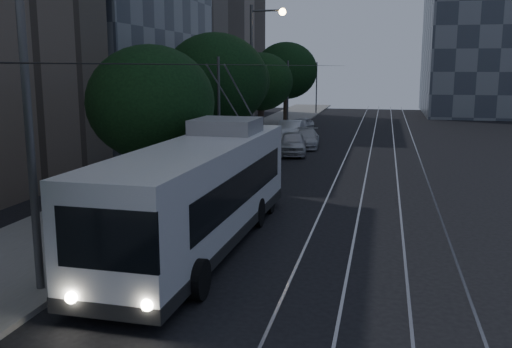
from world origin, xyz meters
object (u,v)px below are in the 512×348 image
at_px(car_white_d, 301,125).
at_px(car_white_b, 306,139).
at_px(pickup_silver, 241,164).
at_px(streetlamp_far, 258,65).
at_px(streetlamp_near, 40,66).
at_px(trolleybus, 202,192).
at_px(car_white_c, 290,131).
at_px(car_white_a, 292,143).

bearing_deg(car_white_d, car_white_b, -71.95).
height_order(pickup_silver, streetlamp_far, streetlamp_far).
height_order(pickup_silver, car_white_d, pickup_silver).
height_order(car_white_b, streetlamp_far, streetlamp_far).
height_order(car_white_b, streetlamp_near, streetlamp_near).
relative_size(trolleybus, car_white_c, 2.69).
distance_m(pickup_silver, car_white_d, 20.46).
relative_size(trolleybus, streetlamp_near, 1.37).
bearing_deg(car_white_b, car_white_a, -101.68).
xyz_separation_m(car_white_d, streetlamp_far, (-1.10, -11.79, 4.97)).
bearing_deg(car_white_c, trolleybus, -88.89).
relative_size(trolleybus, car_white_b, 2.96).
relative_size(pickup_silver, car_white_c, 1.19).
distance_m(pickup_silver, car_white_a, 8.65).
relative_size(car_white_a, streetlamp_far, 0.46).
distance_m(car_white_d, streetlamp_near, 35.94).
bearing_deg(streetlamp_far, trolleybus, -82.61).
distance_m(pickup_silver, car_white_c, 14.95).
bearing_deg(trolleybus, car_white_c, 94.60).
bearing_deg(pickup_silver, car_white_c, 96.23).
relative_size(pickup_silver, car_white_d, 1.43).
bearing_deg(streetlamp_near, trolleybus, 63.17).
xyz_separation_m(car_white_c, streetlamp_near, (-0.91, -30.09, 4.79)).
bearing_deg(car_white_c, streetlamp_near, -93.77).
relative_size(car_white_b, car_white_c, 0.91).
height_order(car_white_c, streetlamp_far, streetlamp_far).
bearing_deg(trolleybus, car_white_b, 90.96).
height_order(car_white_a, streetlamp_near, streetlamp_near).
bearing_deg(car_white_d, pickup_silver, -82.63).
height_order(car_white_c, streetlamp_near, streetlamp_near).
xyz_separation_m(trolleybus, pickup_silver, (-1.40, 10.56, -0.95)).
distance_m(trolleybus, streetlamp_near, 6.40).
distance_m(trolleybus, car_white_c, 25.57).
bearing_deg(streetlamp_far, car_white_c, 80.09).
bearing_deg(car_white_b, streetlamp_far, -133.80).
relative_size(car_white_b, streetlamp_near, 0.47).
distance_m(car_white_a, streetlamp_near, 24.29).
xyz_separation_m(car_white_a, car_white_b, (0.43, 3.40, -0.11)).
distance_m(car_white_c, streetlamp_far, 8.01).
distance_m(car_white_d, streetlamp_far, 12.84).
relative_size(streetlamp_near, streetlamp_far, 0.99).
xyz_separation_m(car_white_c, car_white_d, (0.00, 5.51, -0.11)).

